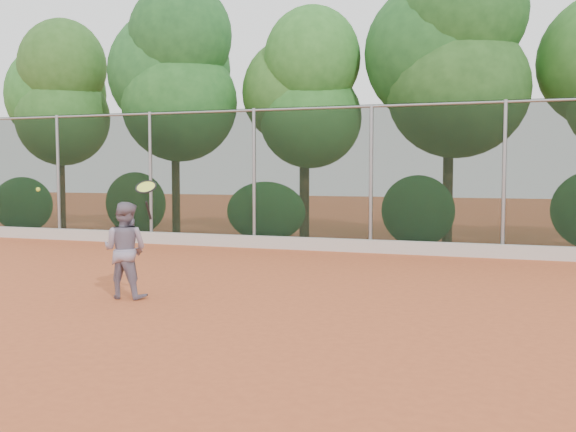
% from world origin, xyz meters
% --- Properties ---
extents(ground, '(80.00, 80.00, 0.00)m').
position_xyz_m(ground, '(0.00, 0.00, 0.00)').
color(ground, '#BA542B').
rests_on(ground, ground).
extents(concrete_curb, '(24.00, 0.20, 0.30)m').
position_xyz_m(concrete_curb, '(0.00, 6.82, 0.15)').
color(concrete_curb, beige).
rests_on(concrete_curb, ground).
extents(tennis_player, '(0.74, 0.59, 1.46)m').
position_xyz_m(tennis_player, '(-2.35, 0.23, 0.73)').
color(tennis_player, gray).
rests_on(tennis_player, ground).
extents(chainlink_fence, '(24.09, 0.09, 3.50)m').
position_xyz_m(chainlink_fence, '(-0.00, 7.00, 1.86)').
color(chainlink_fence, black).
rests_on(chainlink_fence, ground).
extents(foliage_backdrop, '(23.70, 3.63, 7.55)m').
position_xyz_m(foliage_backdrop, '(-0.55, 8.98, 4.40)').
color(foliage_backdrop, '#472A1B').
rests_on(foliage_backdrop, ground).
extents(tennis_racket, '(0.37, 0.34, 0.59)m').
position_xyz_m(tennis_racket, '(-1.92, 0.17, 1.65)').
color(tennis_racket, black).
rests_on(tennis_racket, ground).
extents(tennis_ball_in_flight, '(0.06, 0.06, 0.06)m').
position_xyz_m(tennis_ball_in_flight, '(-3.59, -0.17, 1.65)').
color(tennis_ball_in_flight, '#C7DD32').
rests_on(tennis_ball_in_flight, ground).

